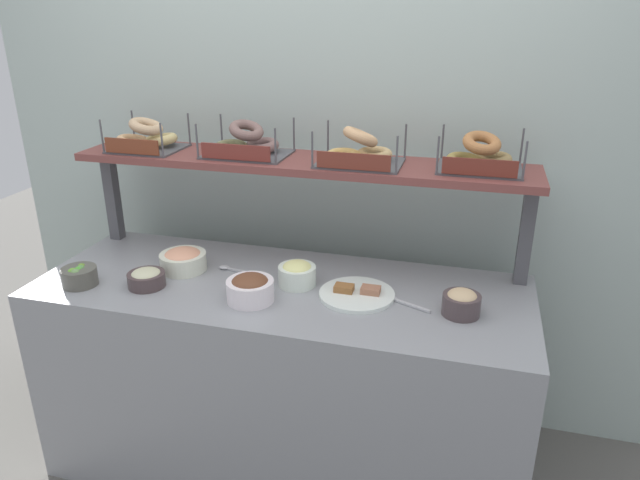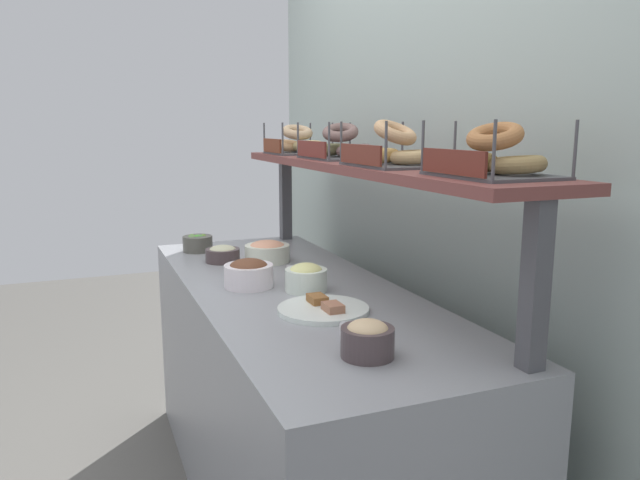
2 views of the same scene
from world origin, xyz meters
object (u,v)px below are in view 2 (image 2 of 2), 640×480
at_px(bowl_lox_spread, 267,251).
at_px(bowl_veggie_mix, 197,243).
at_px(serving_spoon_near_plate, 342,326).
at_px(bagel_basket_plain, 297,143).
at_px(bagel_basket_sesame, 393,152).
at_px(bagel_basket_poppy, 339,147).
at_px(bowl_hummus, 368,339).
at_px(bowl_chocolate_spread, 249,273).
at_px(bowl_tuna_salad, 223,254).
at_px(serving_spoon_by_edge, 292,269).
at_px(bowl_egg_salad, 306,277).
at_px(bagel_basket_everything, 492,159).
at_px(serving_plate_white, 323,309).

relative_size(bowl_lox_spread, bowl_veggie_mix, 1.41).
relative_size(serving_spoon_near_plate, bagel_basket_plain, 0.61).
bearing_deg(bagel_basket_sesame, bowl_veggie_mix, -155.58).
height_order(bowl_veggie_mix, bagel_basket_poppy, bagel_basket_poppy).
xyz_separation_m(bowl_hummus, bagel_basket_sesame, (-0.43, 0.30, 0.43)).
relative_size(bowl_lox_spread, serving_spoon_near_plate, 1.08).
xyz_separation_m(bowl_chocolate_spread, bowl_veggie_mix, (-0.68, -0.05, -0.01)).
xyz_separation_m(bowl_tuna_salad, bowl_veggie_mix, (-0.25, -0.06, 0.00)).
bearing_deg(serving_spoon_near_plate, serving_spoon_by_edge, 172.13).
bearing_deg(serving_spoon_near_plate, bagel_basket_plain, 166.33).
xyz_separation_m(bowl_egg_salad, bagel_basket_everything, (0.63, 0.26, 0.43)).
distance_m(serving_plate_white, bagel_basket_everything, 0.67).
relative_size(bowl_egg_salad, bagel_basket_sesame, 0.45).
relative_size(bowl_chocolate_spread, serving_spoon_near_plate, 1.00).
bearing_deg(bagel_basket_everything, serving_spoon_near_plate, -126.10).
bearing_deg(bowl_egg_salad, bagel_basket_sesame, 50.83).
bearing_deg(bowl_veggie_mix, bowl_tuna_salad, 12.83).
distance_m(serving_plate_white, bagel_basket_poppy, 0.76).
bearing_deg(bagel_basket_plain, bagel_basket_poppy, 2.20).
height_order(serving_spoon_near_plate, bagel_basket_plain, bagel_basket_plain).
distance_m(bowl_veggie_mix, bagel_basket_sesame, 1.17).
bearing_deg(bagel_basket_everything, serving_plate_white, -142.71).
height_order(serving_spoon_by_edge, bagel_basket_everything, bagel_basket_everything).
height_order(bowl_veggie_mix, serving_spoon_near_plate, bowl_veggie_mix).
distance_m(bowl_chocolate_spread, bagel_basket_everything, 0.97).
height_order(bowl_hummus, bowl_lox_spread, bowl_hummus).
xyz_separation_m(bowl_lox_spread, bagel_basket_sesame, (0.67, 0.22, 0.43)).
xyz_separation_m(bowl_veggie_mix, bagel_basket_everything, (1.43, 0.48, 0.44)).
xyz_separation_m(bowl_chocolate_spread, bowl_egg_salad, (0.12, 0.17, -0.00)).
distance_m(bowl_hummus, bowl_tuna_salad, 1.17).
bearing_deg(bowl_tuna_salad, bagel_basket_poppy, 57.29).
height_order(bowl_tuna_salad, bagel_basket_sesame, bagel_basket_sesame).
height_order(serving_spoon_near_plate, bagel_basket_everything, bagel_basket_everything).
xyz_separation_m(bagel_basket_sesame, bagel_basket_everything, (0.44, 0.03, 0.00)).
bearing_deg(bowl_veggie_mix, serving_spoon_near_plate, 8.26).
height_order(bowl_hummus, bagel_basket_sesame, bagel_basket_sesame).
bearing_deg(bowl_lox_spread, bagel_basket_everything, 12.71).
xyz_separation_m(bowl_lox_spread, bagel_basket_plain, (-0.24, 0.22, 0.43)).
xyz_separation_m(serving_plate_white, bagel_basket_plain, (-0.97, 0.26, 0.47)).
relative_size(serving_plate_white, serving_spoon_near_plate, 1.63).
relative_size(bowl_chocolate_spread, bowl_egg_salad, 1.20).
bearing_deg(bowl_lox_spread, bagel_basket_sesame, 17.94).
bearing_deg(bagel_basket_sesame, bowl_tuna_salad, -151.98).
relative_size(serving_spoon_by_edge, bagel_basket_poppy, 0.54).
bearing_deg(bagel_basket_sesame, bowl_hummus, -34.54).
bearing_deg(bowl_veggie_mix, bagel_basket_sesame, 24.42).
height_order(bowl_tuna_salad, bowl_egg_salad, bowl_egg_salad).
relative_size(bowl_egg_salad, serving_spoon_near_plate, 0.84).
distance_m(bowl_hummus, bagel_basket_plain, 1.44).
xyz_separation_m(bowl_chocolate_spread, bagel_basket_plain, (-0.60, 0.40, 0.43)).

